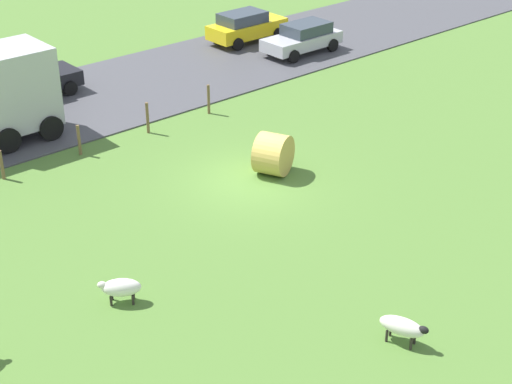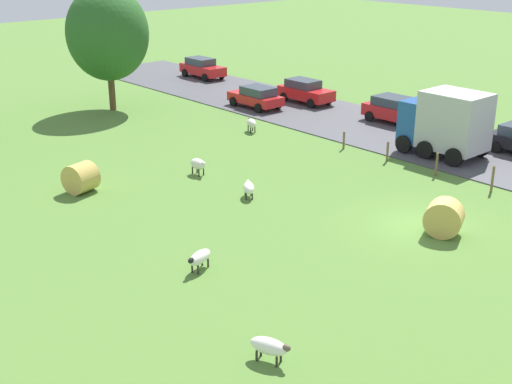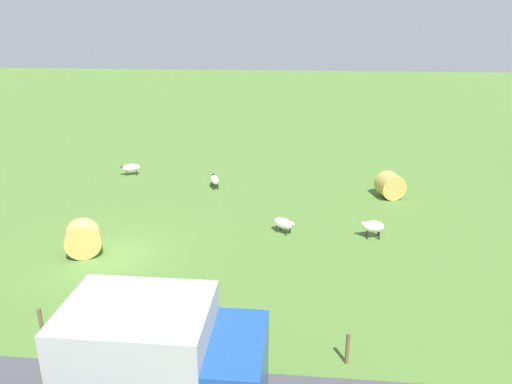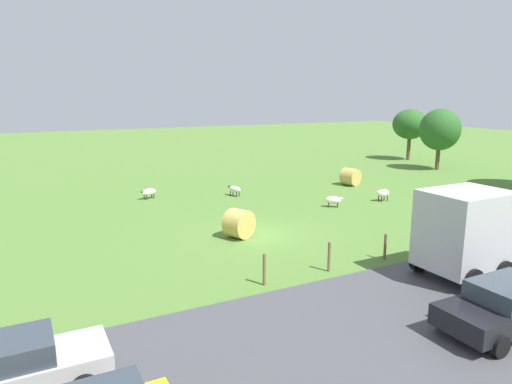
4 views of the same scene
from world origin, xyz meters
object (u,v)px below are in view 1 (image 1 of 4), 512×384
(sheep_2, at_px, (121,288))
(car_2, at_px, (303,38))
(hay_bale_0, at_px, (273,154))
(car_0, at_px, (28,80))
(car_1, at_px, (246,26))
(sheep_4, at_px, (403,327))

(sheep_2, bearing_deg, car_2, -56.88)
(sheep_2, distance_m, hay_bale_0, 8.83)
(hay_bale_0, height_order, car_0, car_0)
(car_1, bearing_deg, sheep_4, 148.24)
(sheep_4, distance_m, car_1, 25.27)
(car_2, bearing_deg, sheep_2, 123.12)
(hay_bale_0, xyz_separation_m, car_0, (12.41, 3.10, 0.12))
(sheep_4, xyz_separation_m, car_1, (21.48, -13.30, 0.39))
(sheep_2, bearing_deg, sheep_4, -144.51)
(hay_bale_0, bearing_deg, car_1, -37.02)
(sheep_4, bearing_deg, car_0, -2.31)
(car_2, bearing_deg, sheep_4, 141.87)
(car_0, distance_m, car_1, 12.43)
(sheep_2, xyz_separation_m, car_1, (15.43, -17.61, 0.42))
(sheep_2, xyz_separation_m, hay_bale_0, (3.06, -8.28, 0.27))
(sheep_2, relative_size, sheep_4, 0.88)
(sheep_4, distance_m, hay_bale_0, 9.93)
(sheep_2, height_order, car_2, car_2)
(sheep_4, distance_m, car_2, 23.08)
(sheep_4, xyz_separation_m, car_2, (18.15, -14.25, 0.34))
(car_2, bearing_deg, car_1, 15.93)
(sheep_2, distance_m, car_2, 22.16)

